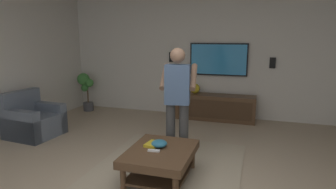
% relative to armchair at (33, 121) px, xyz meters
% --- Properties ---
extents(wall_back_tv, '(0.10, 6.95, 2.77)m').
position_rel_armchair_xyz_m(wall_back_tv, '(2.39, -2.87, 1.10)').
color(wall_back_tv, silver).
rests_on(wall_back_tv, ground).
extents(area_rug, '(2.56, 1.97, 0.01)m').
position_rel_armchair_xyz_m(area_rug, '(-0.66, -2.76, -0.27)').
color(area_rug, tan).
rests_on(area_rug, ground).
extents(armchair, '(0.86, 0.87, 0.82)m').
position_rel_armchair_xyz_m(armchair, '(0.00, 0.00, 0.00)').
color(armchair, slate).
rests_on(armchair, ground).
extents(coffee_table, '(1.00, 0.80, 0.40)m').
position_rel_armchair_xyz_m(coffee_table, '(-0.86, -2.76, 0.02)').
color(coffee_table, '#513823').
rests_on(coffee_table, ground).
extents(media_console, '(0.45, 1.70, 0.55)m').
position_rel_armchair_xyz_m(media_console, '(2.06, -3.02, -0.00)').
color(media_console, '#513823').
rests_on(media_console, ground).
extents(tv, '(0.05, 1.26, 0.71)m').
position_rel_armchair_xyz_m(tv, '(2.30, -3.02, 1.02)').
color(tv, black).
extents(person_standing, '(0.59, 0.60, 1.64)m').
position_rel_armchair_xyz_m(person_standing, '(-0.07, -2.76, 0.65)').
color(person_standing, '#3F3F3F').
rests_on(person_standing, ground).
extents(potted_plant_tall, '(0.29, 0.40, 0.92)m').
position_rel_armchair_xyz_m(potted_plant_tall, '(1.90, 0.11, 0.30)').
color(potted_plant_tall, '#4C4C51').
rests_on(potted_plant_tall, ground).
extents(bowl, '(0.20, 0.20, 0.09)m').
position_rel_armchair_xyz_m(bowl, '(-0.78, -2.72, 0.17)').
color(bowl, teal).
rests_on(bowl, coffee_table).
extents(remote_white, '(0.07, 0.15, 0.02)m').
position_rel_armchair_xyz_m(remote_white, '(-0.94, -2.70, 0.13)').
color(remote_white, white).
rests_on(remote_white, coffee_table).
extents(book, '(0.24, 0.19, 0.04)m').
position_rel_armchair_xyz_m(book, '(-0.76, -2.62, 0.14)').
color(book, gold).
rests_on(book, coffee_table).
extents(vase_round, '(0.22, 0.22, 0.22)m').
position_rel_armchair_xyz_m(vase_round, '(2.08, -2.56, 0.38)').
color(vase_round, gold).
rests_on(vase_round, media_console).
extents(wall_speaker_left, '(0.06, 0.12, 0.22)m').
position_rel_armchair_xyz_m(wall_speaker_left, '(2.31, -4.15, 0.98)').
color(wall_speaker_left, black).
extents(wall_speaker_right, '(0.06, 0.12, 0.22)m').
position_rel_armchair_xyz_m(wall_speaker_right, '(2.31, -1.95, 1.05)').
color(wall_speaker_right, black).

